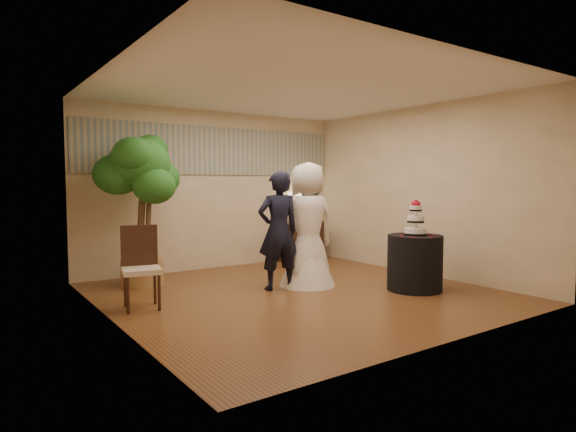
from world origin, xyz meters
TOP-DOWN VIEW (x-y plane):
  - floor at (0.00, 0.00)m, footprint 5.00×5.00m
  - ceiling at (0.00, 0.00)m, footprint 5.00×5.00m
  - wall_back at (0.00, 2.50)m, footprint 5.00×0.06m
  - wall_front at (0.00, -2.50)m, footprint 5.00×0.06m
  - wall_left at (-2.50, 0.00)m, footprint 0.06×5.00m
  - wall_right at (2.50, 0.00)m, footprint 0.06×5.00m
  - mural_border at (0.00, 2.48)m, footprint 4.90×0.02m
  - groom at (-0.10, 0.36)m, footprint 0.68×0.51m
  - bride at (0.41, 0.33)m, footprint 1.00×0.95m
  - cake_table at (1.47, -0.80)m, footprint 0.94×0.94m
  - wedding_cake at (1.47, -0.80)m, footprint 0.32×0.32m
  - console at (1.71, 2.28)m, footprint 0.97×0.52m
  - table_lamp at (1.71, 2.28)m, footprint 0.34×0.34m
  - ficus_tree at (-1.63, 1.73)m, footprint 1.41×1.41m
  - side_chair at (-2.05, 0.42)m, footprint 0.55×0.56m

SIDE VIEW (x-z plane):
  - floor at x=0.00m, z-range 0.00..0.00m
  - console at x=1.71m, z-range 0.00..0.77m
  - cake_table at x=1.47m, z-range 0.00..0.79m
  - side_chair at x=-2.05m, z-range 0.00..1.01m
  - groom at x=-0.10m, z-range 0.00..1.70m
  - bride at x=0.41m, z-range 0.00..1.84m
  - wedding_cake at x=1.47m, z-range 0.79..1.30m
  - table_lamp at x=1.71m, z-range 0.77..1.35m
  - ficus_tree at x=-1.63m, z-range 0.00..2.32m
  - wall_back at x=0.00m, z-range 0.00..2.80m
  - wall_front at x=0.00m, z-range 0.00..2.80m
  - wall_left at x=-2.50m, z-range 0.00..2.80m
  - wall_right at x=2.50m, z-range 0.00..2.80m
  - mural_border at x=0.00m, z-range 1.68..2.52m
  - ceiling at x=0.00m, z-range 2.80..2.80m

